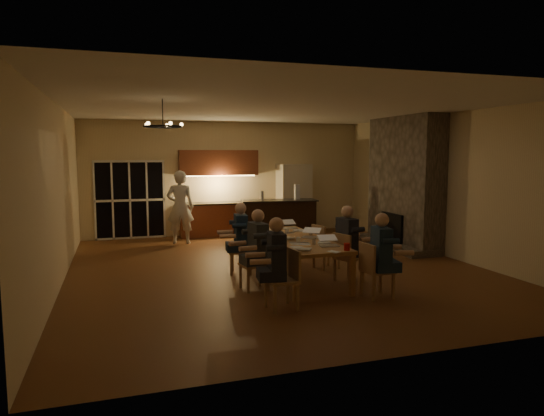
{
  "coord_description": "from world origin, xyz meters",
  "views": [
    {
      "loc": [
        -3.0,
        -9.11,
        2.31
      ],
      "look_at": [
        0.0,
        0.3,
        1.2
      ],
      "focal_mm": 32.0,
      "sensor_mm": 36.0,
      "label": 1
    }
  ],
  "objects_px": {
    "chandelier": "(163,127)",
    "can_silver": "(314,241)",
    "dining_table": "(294,258)",
    "plate_near": "(324,243)",
    "mug_front": "(298,240)",
    "can_cola": "(262,225)",
    "bar_blender": "(297,192)",
    "person_right_near": "(381,256)",
    "chair_right_mid": "(349,257)",
    "plate_left": "(296,248)",
    "bar_island": "(279,220)",
    "chair_left_near": "(281,280)",
    "laptop_b": "(329,239)",
    "redcup_mid": "(264,233)",
    "laptop_d": "(311,232)",
    "chair_left_far": "(241,251)",
    "laptop_f": "(289,223)",
    "laptop_e": "(264,225)",
    "chair_right_near": "(377,270)",
    "redcup_near": "(347,247)",
    "plate_far": "(299,231)",
    "chair_left_mid": "(254,264)",
    "bar_bottle": "(262,196)",
    "person_right_mid": "(347,243)",
    "mug_mid": "(287,231)",
    "person_left_mid": "(258,250)",
    "person_left_near": "(276,263)",
    "can_right": "(311,232)",
    "laptop_a": "(301,243)",
    "standing_person": "(180,207)",
    "chair_right_far": "(326,247)",
    "person_left_far": "(241,238)"
  },
  "relations": [
    {
      "from": "chandelier",
      "to": "can_silver",
      "type": "bearing_deg",
      "value": -14.7
    },
    {
      "from": "dining_table",
      "to": "plate_near",
      "type": "xyz_separation_m",
      "value": [
        0.32,
        -0.63,
        0.38
      ]
    },
    {
      "from": "mug_front",
      "to": "can_cola",
      "type": "relative_size",
      "value": 0.83
    },
    {
      "from": "bar_blender",
      "to": "person_right_near",
      "type": "bearing_deg",
      "value": -94.73
    },
    {
      "from": "chair_right_mid",
      "to": "plate_left",
      "type": "relative_size",
      "value": 3.66
    },
    {
      "from": "bar_island",
      "to": "chair_left_near",
      "type": "bearing_deg",
      "value": -100.59
    },
    {
      "from": "person_right_near",
      "to": "laptop_b",
      "type": "relative_size",
      "value": 4.31
    },
    {
      "from": "redcup_mid",
      "to": "laptop_d",
      "type": "bearing_deg",
      "value": -31.32
    },
    {
      "from": "laptop_d",
      "to": "bar_blender",
      "type": "distance_m",
      "value": 4.09
    },
    {
      "from": "chair_left_far",
      "to": "laptop_f",
      "type": "distance_m",
      "value": 1.32
    },
    {
      "from": "chair_left_far",
      "to": "laptop_e",
      "type": "xyz_separation_m",
      "value": [
        0.59,
        0.41,
        0.42
      ]
    },
    {
      "from": "chair_right_near",
      "to": "person_right_near",
      "type": "bearing_deg",
      "value": -173.0
    },
    {
      "from": "chair_left_far",
      "to": "bar_blender",
      "type": "xyz_separation_m",
      "value": [
        2.36,
        3.22,
        0.84
      ]
    },
    {
      "from": "redcup_near",
      "to": "can_cola",
      "type": "bearing_deg",
      "value": 102.74
    },
    {
      "from": "plate_near",
      "to": "plate_far",
      "type": "xyz_separation_m",
      "value": [
        0.06,
        1.38,
        0.0
      ]
    },
    {
      "from": "laptop_e",
      "to": "plate_near",
      "type": "distance_m",
      "value": 1.78
    },
    {
      "from": "chair_left_mid",
      "to": "mug_front",
      "type": "relative_size",
      "value": 8.9
    },
    {
      "from": "can_cola",
      "to": "bar_blender",
      "type": "height_order",
      "value": "bar_blender"
    },
    {
      "from": "dining_table",
      "to": "chair_left_mid",
      "type": "bearing_deg",
      "value": -150.58
    },
    {
      "from": "can_silver",
      "to": "bar_blender",
      "type": "height_order",
      "value": "bar_blender"
    },
    {
      "from": "chair_left_far",
      "to": "laptop_f",
      "type": "height_order",
      "value": "laptop_f"
    },
    {
      "from": "chair_left_mid",
      "to": "bar_bottle",
      "type": "distance_m",
      "value": 4.75
    },
    {
      "from": "laptop_e",
      "to": "plate_far",
      "type": "xyz_separation_m",
      "value": [
        0.65,
        -0.31,
        -0.1
      ]
    },
    {
      "from": "laptop_d",
      "to": "chair_right_mid",
      "type": "bearing_deg",
      "value": -6.57
    },
    {
      "from": "chair_left_near",
      "to": "laptop_b",
      "type": "relative_size",
      "value": 2.78
    },
    {
      "from": "chair_left_near",
      "to": "laptop_e",
      "type": "relative_size",
      "value": 2.78
    },
    {
      "from": "chair_right_near",
      "to": "person_right_mid",
      "type": "bearing_deg",
      "value": -2.31
    },
    {
      "from": "mug_mid",
      "to": "laptop_d",
      "type": "bearing_deg",
      "value": -66.45
    },
    {
      "from": "chair_left_near",
      "to": "bar_blender",
      "type": "relative_size",
      "value": 2.22
    },
    {
      "from": "bar_island",
      "to": "chair_left_near",
      "type": "distance_m",
      "value": 5.8
    },
    {
      "from": "plate_far",
      "to": "chair_right_mid",
      "type": "bearing_deg",
      "value": -69.05
    },
    {
      "from": "plate_near",
      "to": "can_cola",
      "type": "bearing_deg",
      "value": 104.37
    },
    {
      "from": "laptop_b",
      "to": "plate_left",
      "type": "bearing_deg",
      "value": -172.34
    },
    {
      "from": "mug_front",
      "to": "mug_mid",
      "type": "distance_m",
      "value": 1.01
    },
    {
      "from": "chair_left_mid",
      "to": "mug_front",
      "type": "distance_m",
      "value": 0.91
    },
    {
      "from": "person_right_mid",
      "to": "bar_blender",
      "type": "xyz_separation_m",
      "value": [
        0.67,
        4.33,
        0.59
      ]
    },
    {
      "from": "person_right_near",
      "to": "redcup_mid",
      "type": "relative_size",
      "value": 11.5
    },
    {
      "from": "person_left_mid",
      "to": "bar_blender",
      "type": "relative_size",
      "value": 3.43
    },
    {
      "from": "chandelier",
      "to": "chair_right_near",
      "type": "bearing_deg",
      "value": -24.86
    },
    {
      "from": "redcup_near",
      "to": "redcup_mid",
      "type": "xyz_separation_m",
      "value": [
        -0.87,
        1.75,
        0.0
      ]
    },
    {
      "from": "chair_left_mid",
      "to": "laptop_e",
      "type": "bearing_deg",
      "value": 150.54
    },
    {
      "from": "person_left_mid",
      "to": "mug_mid",
      "type": "relative_size",
      "value": 13.8
    },
    {
      "from": "chair_left_mid",
      "to": "chandelier",
      "type": "height_order",
      "value": "chandelier"
    },
    {
      "from": "person_left_near",
      "to": "redcup_mid",
      "type": "relative_size",
      "value": 11.5
    },
    {
      "from": "bar_blender",
      "to": "chair_right_near",
      "type": "bearing_deg",
      "value": -94.97
    },
    {
      "from": "can_right",
      "to": "laptop_a",
      "type": "bearing_deg",
      "value": -118.46
    },
    {
      "from": "standing_person",
      "to": "plate_left",
      "type": "bearing_deg",
      "value": 117.66
    },
    {
      "from": "can_right",
      "to": "plate_far",
      "type": "relative_size",
      "value": 0.43
    },
    {
      "from": "chair_left_mid",
      "to": "chair_right_far",
      "type": "relative_size",
      "value": 1.0
    },
    {
      "from": "person_left_far",
      "to": "redcup_mid",
      "type": "bearing_deg",
      "value": 71.61
    }
  ]
}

